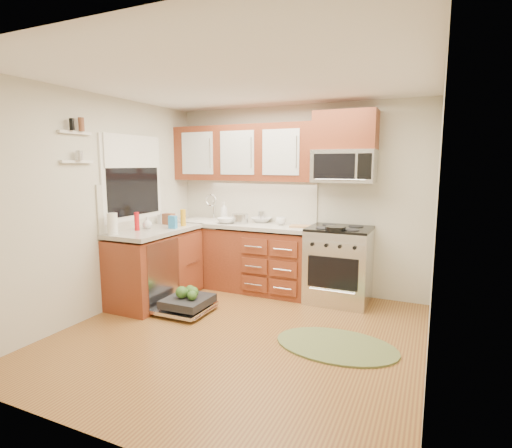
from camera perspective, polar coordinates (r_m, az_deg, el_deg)
The scene contains 38 objects.
floor at distance 4.22m, azimuth -2.41°, elevation -15.58°, with size 3.50×3.50×0.00m, color brown.
ceiling at distance 3.93m, azimuth -2.65°, elevation 19.93°, with size 3.50×3.50×0.00m, color white.
wall_back at distance 5.49m, azimuth 5.77°, elevation 3.54°, with size 3.50×0.04×2.50m, color beige.
wall_front at distance 2.47m, azimuth -21.23°, elevation -3.10°, with size 3.50×0.04×2.50m, color beige.
wall_left at distance 4.92m, azimuth -21.03°, elevation 2.45°, with size 0.04×3.50×2.50m, color beige.
wall_right at distance 3.47m, azimuth 24.24°, elevation -0.07°, with size 0.04×3.50×2.50m, color beige.
base_cabinet_back at distance 5.62m, azimuth -2.38°, elevation -4.82°, with size 2.05×0.60×0.85m, color #5E2B15.
base_cabinet_left at distance 5.25m, azimuth -14.14°, elevation -6.05°, with size 0.60×1.25×0.85m, color #5E2B15.
countertop_back at distance 5.53m, azimuth -2.46°, elevation -0.04°, with size 2.07×0.64×0.05m, color #B9B3A9.
countertop_left at distance 5.15m, azimuth -14.24°, elevation -0.94°, with size 0.64×1.27×0.05m, color #B9B3A9.
backsplash_back at distance 5.75m, azimuth -1.15°, elevation 3.41°, with size 2.05×0.02×0.57m, color silver.
backsplash_left at distance 5.30m, azimuth -16.86°, elevation 2.60°, with size 0.02×1.25×0.57m, color silver.
upper_cabinets at distance 5.59m, azimuth -1.89°, elevation 10.08°, with size 2.05×0.35×0.75m, color #5E2B15, non-canonical shape.
cabinet_over_mw at distance 5.14m, azimuth 12.67°, elevation 12.93°, with size 0.76×0.35×0.47m, color #5E2B15.
range at distance 5.13m, azimuth 11.73°, elevation -5.72°, with size 0.76×0.64×0.95m, color silver, non-canonical shape.
microwave at distance 5.10m, azimuth 12.45°, elevation 8.07°, with size 0.76×0.38×0.40m, color silver, non-canonical shape.
sink at distance 5.78m, azimuth -7.19°, elevation -0.73°, with size 0.62×0.50×0.26m, color white, non-canonical shape.
dishwasher at distance 4.83m, azimuth -10.09°, elevation -11.23°, with size 0.70×0.60×0.20m, color silver, non-canonical shape.
window at distance 5.25m, azimuth -17.20°, elevation 6.27°, with size 0.03×1.05×1.05m, color white, non-canonical shape.
window_blind at distance 5.24m, azimuth -17.16°, elevation 9.88°, with size 0.02×0.96×0.40m, color white.
shelf_upper at distance 4.65m, azimuth -24.43°, elevation 11.82°, with size 0.04×0.40×0.03m, color white.
shelf_lower at distance 4.64m, azimuth -24.20°, elevation 8.12°, with size 0.04×0.40×0.03m, color white.
rug at distance 4.05m, azimuth 11.38°, elevation -16.67°, with size 1.17×0.76×0.02m, color #5E6A3D, non-canonical shape.
skillet at distance 4.82m, azimuth 11.28°, elevation -0.60°, with size 0.24×0.24×0.05m, color black.
stock_pot at distance 5.43m, azimuth -2.30°, elevation 0.78°, with size 0.22×0.22×0.13m, color silver.
cutting_board at distance 5.16m, azimuth 6.42°, elevation -0.32°, with size 0.28×0.18×0.02m, color #A6754C.
canister at distance 5.60m, azimuth 0.76°, elevation 1.08°, with size 0.09×0.09×0.15m, color silver.
paper_towel_roll at distance 4.83m, azimuth -19.82°, elevation 0.01°, with size 0.12×0.12×0.25m, color white.
mustard_bottle at distance 5.29m, azimuth -10.37°, elevation 0.90°, with size 0.07×0.07×0.22m, color gold.
red_bottle at distance 5.06m, azimuth -16.66°, elevation 0.37°, with size 0.06×0.06×0.22m, color red.
wooden_box at distance 5.48m, azimuth -12.35°, elevation 0.72°, with size 0.15×0.10×0.15m, color brown.
blue_carton at distance 5.11m, azimuth -11.80°, elevation 0.26°, with size 0.10×0.06×0.16m, color #2A7FC4.
bowl_a at distance 5.55m, azimuth 0.81°, elevation 0.60°, with size 0.27×0.27×0.07m, color #999999.
bowl_b at distance 5.45m, azimuth -4.33°, elevation 0.49°, with size 0.24×0.24×0.07m, color #999999.
cup at distance 5.30m, azimuth 3.60°, elevation 0.42°, with size 0.13×0.13×0.10m, color #999999.
soap_bottle_a at distance 5.70m, azimuth -4.59°, elevation 1.79°, with size 0.10×0.10×0.26m, color #999999.
soap_bottle_b at distance 5.53m, azimuth -13.32°, elevation 0.97°, with size 0.08×0.09×0.18m, color #999999.
soap_bottle_c at distance 5.16m, azimuth -15.29°, elevation 0.18°, with size 0.12×0.12×0.15m, color #999999.
Camera 1 is at (1.74, -3.43, 1.72)m, focal length 28.00 mm.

